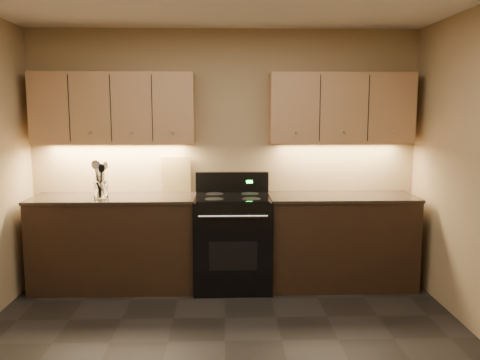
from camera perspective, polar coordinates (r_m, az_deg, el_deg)
name	(u,v)px	position (r m, az deg, el deg)	size (l,w,h in m)	color
wall_back	(224,156)	(5.32, -1.77, 2.67)	(4.00, 0.04, 2.60)	#9B7F5B
counter_left	(115,242)	(5.29, -13.83, -6.79)	(1.62, 0.62, 0.93)	black
counter_right	(341,240)	(5.30, 11.22, -6.66)	(1.46, 0.62, 0.93)	black
stove	(233,240)	(5.15, -0.83, -6.79)	(0.76, 0.68, 1.14)	black
upper_cab_left	(114,108)	(5.26, -13.97, 7.84)	(1.60, 0.30, 0.70)	#AE7D57
upper_cab_right	(341,108)	(5.28, 11.25, 7.92)	(1.44, 0.30, 0.70)	#AE7D57
outlet_plate	(100,174)	(5.49, -15.46, 0.66)	(0.09, 0.01, 0.12)	#B2B5BA
utensil_crock	(101,190)	(5.10, -15.33, -1.14)	(0.14, 0.14, 0.17)	white
cutting_board	(176,174)	(5.33, -7.17, 0.66)	(0.30, 0.02, 0.38)	tan
wooden_spoon	(98,179)	(5.09, -15.67, 0.06)	(0.06, 0.06, 0.34)	tan
black_spoon	(100,179)	(5.12, -15.46, 0.06)	(0.06, 0.06, 0.33)	black
black_turner	(100,179)	(5.07, -15.39, 0.16)	(0.08, 0.08, 0.36)	black
steel_spatula	(104,178)	(5.09, -15.07, 0.17)	(0.08, 0.08, 0.36)	silver
steel_skimmer	(104,179)	(5.06, -15.01, 0.07)	(0.09, 0.09, 0.35)	silver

